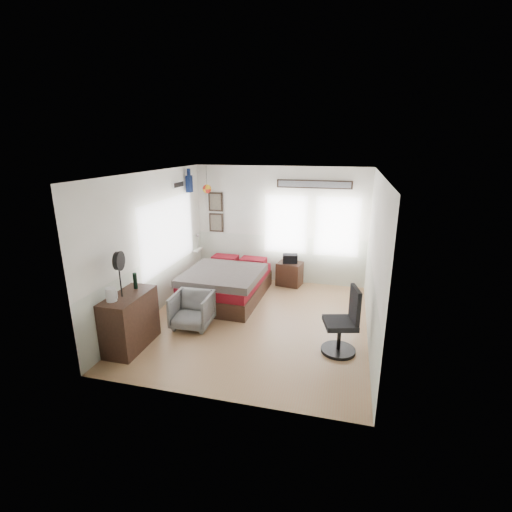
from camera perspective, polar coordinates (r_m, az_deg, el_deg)
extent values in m
cube|color=tan|center=(6.99, -0.01, -10.09)|extent=(4.00, 4.50, 0.01)
cube|color=beige|center=(8.63, 3.68, 4.69)|extent=(4.00, 0.02, 2.70)
cube|color=beige|center=(4.48, -7.18, -7.22)|extent=(4.00, 0.02, 2.70)
cube|color=beige|center=(7.23, -15.57, 1.70)|extent=(0.02, 4.50, 2.70)
cube|color=beige|center=(6.33, 17.83, -0.65)|extent=(0.02, 4.50, 2.70)
cube|color=white|center=(6.25, -0.01, 12.60)|extent=(4.00, 4.50, 0.02)
cube|color=silver|center=(8.82, 3.58, -0.41)|extent=(4.00, 0.01, 1.10)
cube|color=silver|center=(7.47, -15.03, -4.23)|extent=(0.01, 4.50, 1.10)
cube|color=silver|center=(6.60, 17.14, -7.28)|extent=(0.01, 4.50, 1.10)
cube|color=silver|center=(7.66, -13.36, 3.46)|extent=(0.03, 2.20, 1.35)
cube|color=silver|center=(8.55, 4.63, 4.91)|extent=(0.95, 0.03, 1.30)
cube|color=silver|center=(8.44, 12.37, 4.41)|extent=(0.95, 0.03, 1.30)
cube|color=black|center=(9.00, -6.14, 5.14)|extent=(0.35, 0.03, 0.45)
cube|color=black|center=(8.91, -6.24, 8.29)|extent=(0.35, 0.03, 0.45)
cube|color=#7F7259|center=(8.98, -6.18, 5.12)|extent=(0.27, 0.01, 0.37)
cube|color=#7F7259|center=(8.90, -6.28, 8.27)|extent=(0.27, 0.01, 0.37)
cube|color=black|center=(8.34, 8.93, 10.85)|extent=(1.65, 0.03, 0.18)
cube|color=gray|center=(8.32, 8.92, 10.84)|extent=(1.58, 0.01, 0.13)
cube|color=white|center=(8.04, -11.86, 10.70)|extent=(0.02, 0.48, 0.14)
sphere|color=red|center=(8.66, -7.56, 10.20)|extent=(0.20, 0.20, 0.20)
cube|color=black|center=(7.98, -4.47, -5.27)|extent=(1.52, 2.12, 0.33)
cube|color=maroon|center=(7.88, -4.51, -3.52)|extent=(1.47, 2.08, 0.19)
cube|color=#5A524E|center=(7.62, -5.09, -2.92)|extent=(1.56, 1.57, 0.15)
cube|color=maroon|center=(8.68, -4.93, -0.43)|extent=(0.58, 0.37, 0.15)
cube|color=maroon|center=(8.49, -0.54, -0.77)|extent=(0.58, 0.37, 0.15)
cube|color=black|center=(6.35, -18.79, -9.44)|extent=(0.48, 1.00, 0.90)
imported|color=slate|center=(6.80, -9.80, -8.21)|extent=(0.70, 0.72, 0.63)
cube|color=black|center=(8.66, 5.20, -2.72)|extent=(0.61, 0.53, 0.54)
cylinder|color=black|center=(6.21, 12.51, -13.96)|extent=(0.54, 0.54, 0.05)
cylinder|color=black|center=(6.09, 12.65, -12.07)|extent=(0.06, 0.06, 0.42)
cube|color=black|center=(5.98, 12.80, -10.05)|extent=(0.59, 0.59, 0.08)
cube|color=black|center=(5.90, 14.98, -7.24)|extent=(0.17, 0.44, 0.54)
cylinder|color=silver|center=(5.98, -21.40, -5.54)|extent=(0.16, 0.16, 0.21)
cube|color=silver|center=(5.93, -20.66, -5.56)|extent=(0.02, 0.02, 0.13)
cylinder|color=black|center=(6.35, -18.09, -3.65)|extent=(0.07, 0.07, 0.26)
cylinder|color=black|center=(6.03, -20.17, -3.42)|extent=(0.02, 0.02, 0.56)
cylinder|color=black|center=(5.94, -20.46, -0.70)|extent=(0.11, 0.29, 0.28)
cylinder|color=black|center=(5.92, -20.16, -0.73)|extent=(0.07, 0.30, 0.30)
cube|color=black|center=(8.54, 5.27, -0.39)|extent=(0.37, 0.28, 0.20)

